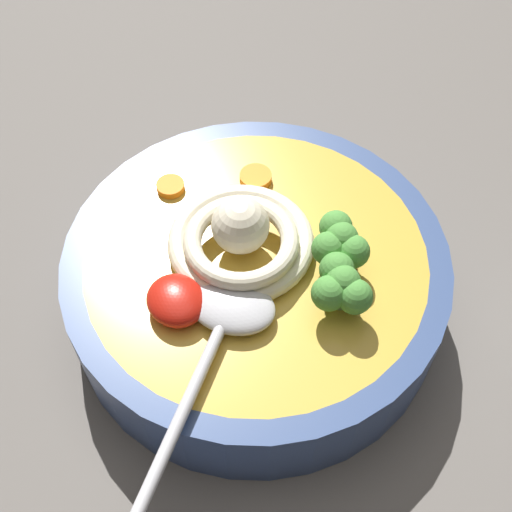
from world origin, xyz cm
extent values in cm
cube|color=#5B5651|center=(0.00, 0.00, 1.30)|extent=(105.01, 105.01, 2.60)
cylinder|color=#334775|center=(2.50, 3.09, 5.77)|extent=(27.65, 27.65, 6.35)
cylinder|color=gold|center=(2.50, 3.09, 6.03)|extent=(24.33, 24.33, 5.85)
torus|color=beige|center=(1.29, 2.68, 9.67)|extent=(10.37, 10.37, 1.43)
torus|color=beige|center=(1.96, 2.23, 10.81)|extent=(11.11, 11.11, 1.29)
sphere|color=beige|center=(1.29, 2.68, 11.53)|extent=(4.02, 4.02, 4.02)
ellipsoid|color=#B7B7BC|center=(5.12, -0.98, 9.75)|extent=(7.43, 6.95, 1.60)
cylinder|color=#B7B7BC|center=(9.18, -7.29, 9.75)|extent=(8.79, 13.05, 0.80)
ellipsoid|color=#B2190F|center=(2.74, -3.69, 9.91)|extent=(4.25, 3.82, 1.91)
cylinder|color=#7A9E60|center=(9.00, 5.15, 9.59)|extent=(1.19, 1.19, 1.28)
sphere|color=#478938|center=(9.00, 5.15, 11.40)|extent=(2.34, 2.34, 2.34)
sphere|color=#478938|center=(10.18, 5.15, 11.19)|extent=(2.34, 2.34, 2.34)
sphere|color=#478938|center=(7.94, 5.58, 11.29)|extent=(2.34, 2.34, 2.34)
sphere|color=#478938|center=(9.00, 3.98, 11.23)|extent=(2.34, 2.34, 2.34)
cylinder|color=#7A9E60|center=(6.27, 7.48, 9.59)|extent=(1.18, 1.18, 1.27)
sphere|color=#478938|center=(6.27, 7.48, 11.38)|extent=(2.32, 2.32, 2.32)
sphere|color=#478938|center=(7.43, 7.48, 11.17)|extent=(2.32, 2.32, 2.32)
sphere|color=#478938|center=(5.22, 7.90, 11.27)|extent=(2.32, 2.32, 2.32)
sphere|color=#478938|center=(6.27, 6.32, 11.21)|extent=(2.32, 2.32, 2.32)
cylinder|color=orange|center=(-6.48, 1.79, 9.24)|extent=(2.13, 2.13, 0.57)
cylinder|color=orange|center=(-3.21, 7.43, 9.29)|extent=(2.46, 2.46, 0.68)
camera|label=1|loc=(24.67, -13.89, 47.15)|focal=47.05mm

